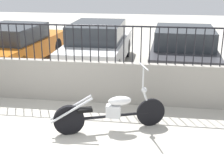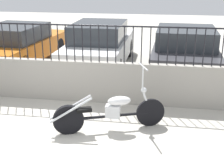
% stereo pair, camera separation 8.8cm
% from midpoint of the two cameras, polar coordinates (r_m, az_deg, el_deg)
% --- Properties ---
extents(ground_plane, '(40.00, 40.00, 0.00)m').
position_cam_midpoint_polar(ground_plane, '(5.53, -13.72, -12.23)').
color(ground_plane, '#B7B2A5').
extents(low_wall, '(9.13, 0.18, 0.97)m').
position_cam_midpoint_polar(low_wall, '(7.41, -7.01, 0.62)').
color(low_wall, '#9E998E').
rests_on(low_wall, ground_plane).
extents(fence_railing, '(9.13, 0.04, 0.84)m').
position_cam_midpoint_polar(fence_railing, '(7.15, -7.36, 8.55)').
color(fence_railing, black).
rests_on(fence_railing, low_wall).
extents(motorcycle_black, '(2.14, 0.96, 1.26)m').
position_cam_midpoint_polar(motorcycle_black, '(5.95, -0.68, -5.08)').
color(motorcycle_black, black).
rests_on(motorcycle_black, ground_plane).
extents(car_orange, '(2.24, 4.45, 1.31)m').
position_cam_midpoint_polar(car_orange, '(10.93, -16.64, 7.02)').
color(car_orange, black).
rests_on(car_orange, ground_plane).
extents(car_white, '(1.75, 4.53, 1.45)m').
position_cam_midpoint_polar(car_white, '(10.09, -1.93, 7.16)').
color(car_white, black).
rests_on(car_white, ground_plane).
extents(car_dark_grey, '(2.01, 4.15, 1.39)m').
position_cam_midpoint_polar(car_dark_grey, '(9.71, 13.40, 6.00)').
color(car_dark_grey, black).
rests_on(car_dark_grey, ground_plane).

